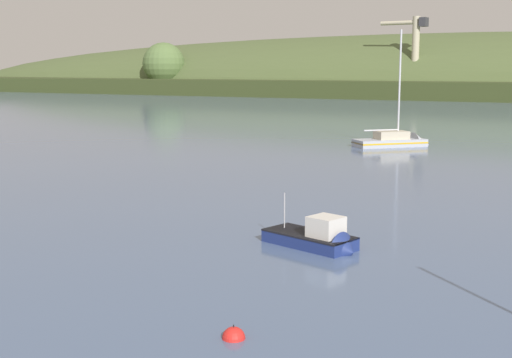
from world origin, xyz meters
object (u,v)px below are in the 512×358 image
Objects in this scene: sailboat_far_left at (398,144)px; fishing_boat_moored at (317,241)px; dockside_crane at (414,58)px; mooring_buoy_midchannel at (234,338)px.

fishing_boat_moored is at bearing -123.11° from sailboat_far_left.
dockside_crane is 27.60× the size of mooring_buoy_midchannel.
sailboat_far_left is 16.75× the size of mooring_buoy_midchannel.
mooring_buoy_midchannel is (22.35, -188.23, -11.43)m from dockside_crane.
sailboat_far_left is at bearing 94.49° from mooring_buoy_midchannel.
sailboat_far_left is 2.66× the size of fishing_boat_moored.
sailboat_far_left is at bearing 109.24° from dockside_crane.
dockside_crane is 177.86m from fishing_boat_moored.
dockside_crane is at bearing 59.82° from sailboat_far_left.
dockside_crane reaches higher than fishing_boat_moored.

